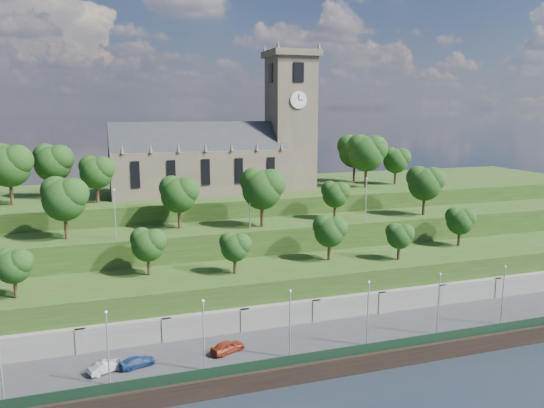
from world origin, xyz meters
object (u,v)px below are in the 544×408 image
object	(u,v)px
car_middle	(106,366)
car_right	(137,362)
church	(224,151)
car_left	(228,347)

from	to	relation	value
car_middle	car_right	distance (m)	3.35
church	car_middle	bearing A→B (deg)	-119.71
church	car_right	world-z (taller)	church
car_left	car_middle	world-z (taller)	car_left
car_middle	car_right	world-z (taller)	car_middle
car_middle	church	bearing A→B (deg)	-52.73
church	car_right	xyz separation A→B (m)	(-19.75, -40.28, -19.93)
church	car_middle	size ratio (longest dim) A/B	9.92
church	car_right	distance (m)	49.09
church	car_left	xyz separation A→B (m)	(-9.32, -40.00, -19.80)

